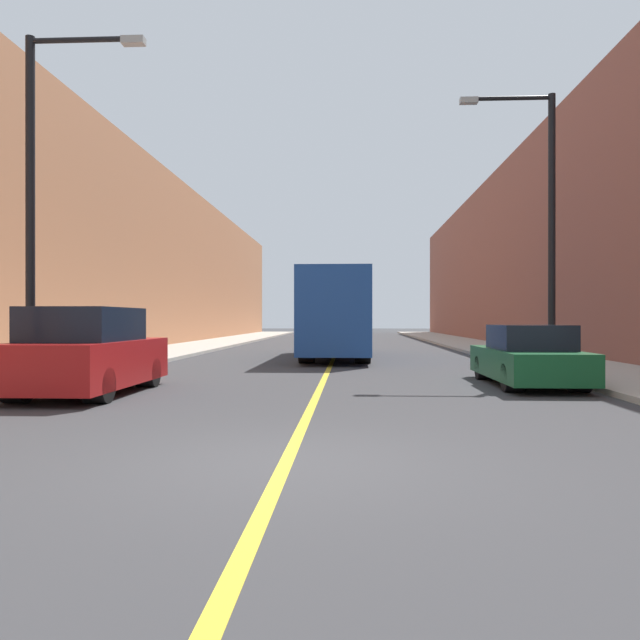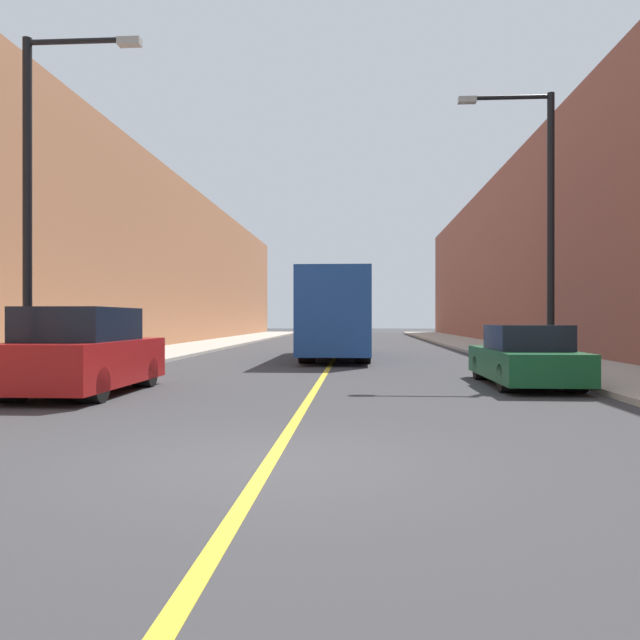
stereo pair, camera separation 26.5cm
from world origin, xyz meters
The scene contains 11 objects.
ground_plane centered at (0.00, 0.00, 0.00)m, with size 200.00×200.00×0.00m, color #38383A.
sidewalk_left centered at (-7.92, 30.00, 0.07)m, with size 3.76×72.00×0.13m, color #B2AA9E.
sidewalk_right centered at (7.92, 30.00, 0.07)m, with size 3.76×72.00×0.13m, color #B2AA9E.
building_row_left centered at (-11.80, 30.00, 5.10)m, with size 4.00×72.00×10.21m, color #B2724C.
building_row_right centered at (11.80, 30.00, 5.50)m, with size 4.00×72.00×11.01m, color brown.
road_center_line centered at (0.00, 30.00, 0.00)m, with size 0.16×72.00×0.01m, color gold.
bus centered at (0.12, 18.75, 1.82)m, with size 2.57×10.24×3.41m.
parked_suv_left centered at (-4.83, 6.06, 0.85)m, with size 2.02×4.59×1.83m.
car_right_near centered at (4.93, 8.31, 0.66)m, with size 1.82×4.67×1.45m.
street_lamp_left centered at (-6.11, 6.57, 4.51)m, with size 2.66×0.24×7.68m.
street_lamp_right centered at (6.11, 10.98, 4.56)m, with size 2.66×0.24×7.78m.
Camera 1 is at (0.73, -6.79, 1.59)m, focal length 35.00 mm.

